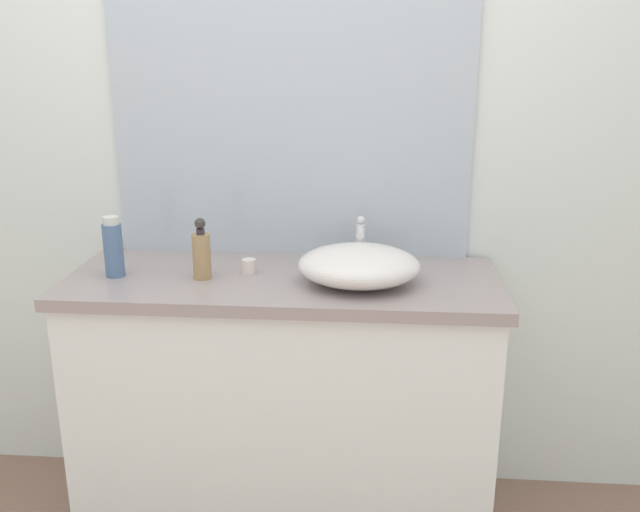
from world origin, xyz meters
name	(u,v)px	position (x,y,z in m)	size (l,w,h in m)	color
bathroom_wall_rear	(277,144)	(0.00, 0.73, 1.30)	(6.00, 0.06, 2.60)	silver
vanity_counter	(285,402)	(0.05, 0.42, 0.46)	(1.41, 0.54, 0.91)	white
wall_mirror_panel	(291,121)	(0.05, 0.69, 1.38)	(1.24, 0.01, 0.94)	#B2BCC6
sink_basin	(359,265)	(0.30, 0.37, 0.97)	(0.38, 0.33, 0.12)	silver
faucet	(360,239)	(0.30, 0.56, 1.01)	(0.03, 0.12, 0.17)	silver
soap_dispenser	(201,253)	(-0.20, 0.39, 1.00)	(0.06, 0.06, 0.20)	#A58054
lotion_bottle	(113,248)	(-0.49, 0.39, 1.01)	(0.06, 0.06, 0.20)	slate
candle_jar	(249,266)	(-0.06, 0.45, 0.94)	(0.05, 0.05, 0.05)	silver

